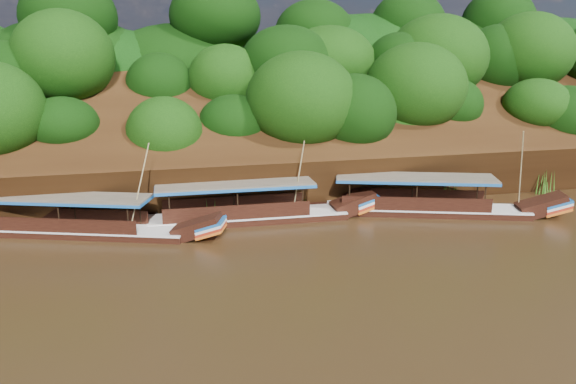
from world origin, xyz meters
name	(u,v)px	position (x,y,z in m)	size (l,w,h in m)	color
ground	(317,261)	(0.00, 0.00, 0.00)	(160.00, 160.00, 0.00)	black
riverbank	(245,151)	(-0.01, 22.73, 1.89)	(120.00, 30.06, 19.40)	black
boat_0	(439,206)	(10.59, 6.27, 0.59)	(16.00, 7.29, 6.54)	black
boat_1	(260,212)	(-1.59, 7.80, 0.60)	(15.45, 3.06, 5.92)	black
boat_2	(93,227)	(-12.04, 7.34, 0.55)	(15.15, 7.07, 6.22)	black
reeds	(237,202)	(-2.87, 9.35, 0.92)	(50.26, 2.25, 2.30)	#35681A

